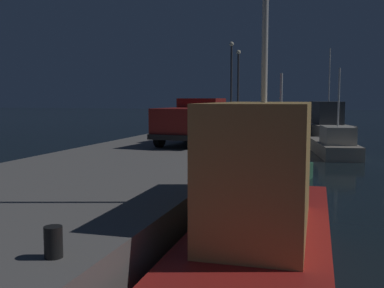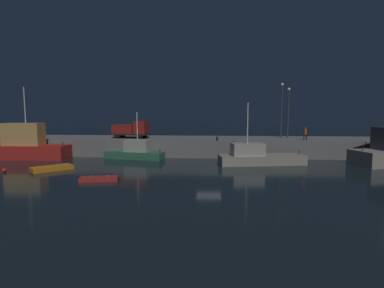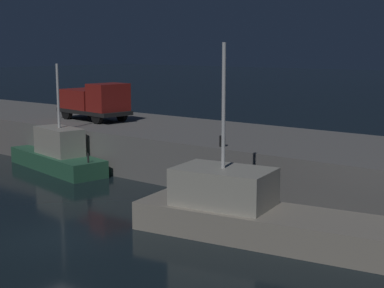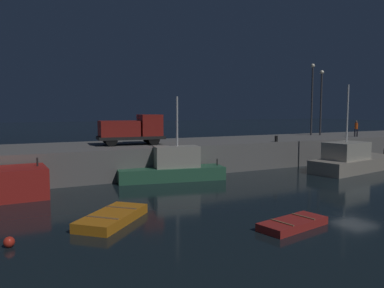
{
  "view_description": "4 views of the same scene",
  "coord_description": "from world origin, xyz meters",
  "px_view_note": "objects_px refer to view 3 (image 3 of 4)",
  "views": [
    {
      "loc": [
        -33.96,
        5.44,
        4.7
      ],
      "look_at": [
        -4.75,
        14.01,
        1.65
      ],
      "focal_mm": 42.89,
      "sensor_mm": 36.0,
      "label": 1
    },
    {
      "loc": [
        0.33,
        -30.05,
        6.06
      ],
      "look_at": [
        -2.49,
        11.45,
        1.57
      ],
      "focal_mm": 28.17,
      "sensor_mm": 36.0,
      "label": 2
    },
    {
      "loc": [
        16.63,
        -12.7,
        6.91
      ],
      "look_at": [
        -2.48,
        11.19,
        1.79
      ],
      "focal_mm": 54.35,
      "sensor_mm": 36.0,
      "label": 3
    },
    {
      "loc": [
        -20.67,
        -16.72,
        5.01
      ],
      "look_at": [
        -4.86,
        13.99,
        1.94
      ],
      "focal_mm": 35.27,
      "sensor_mm": 36.0,
      "label": 4
    }
  ],
  "objects_px": {
    "fishing_boat_blue": "(58,154)",
    "utility_truck": "(95,101)",
    "fishing_boat_white": "(254,214)",
    "bollard_east": "(222,141)"
  },
  "relations": [
    {
      "from": "fishing_boat_blue",
      "to": "utility_truck",
      "type": "xyz_separation_m",
      "value": [
        -1.61,
        4.34,
        2.64
      ]
    },
    {
      "from": "fishing_boat_blue",
      "to": "utility_truck",
      "type": "relative_size",
      "value": 1.46
    },
    {
      "from": "fishing_boat_white",
      "to": "bollard_east",
      "type": "distance_m",
      "value": 6.59
    },
    {
      "from": "utility_truck",
      "to": "bollard_east",
      "type": "height_order",
      "value": "utility_truck"
    },
    {
      "from": "fishing_boat_blue",
      "to": "bollard_east",
      "type": "height_order",
      "value": "fishing_boat_blue"
    },
    {
      "from": "fishing_boat_blue",
      "to": "fishing_boat_white",
      "type": "xyz_separation_m",
      "value": [
        15.14,
        -3.08,
        -0.0
      ]
    },
    {
      "from": "utility_truck",
      "to": "bollard_east",
      "type": "bearing_deg",
      "value": -13.89
    },
    {
      "from": "fishing_boat_white",
      "to": "bollard_east",
      "type": "xyz_separation_m",
      "value": [
        -4.6,
        4.42,
        1.66
      ]
    },
    {
      "from": "fishing_boat_white",
      "to": "bollard_east",
      "type": "relative_size",
      "value": 19.51
    },
    {
      "from": "utility_truck",
      "to": "bollard_east",
      "type": "distance_m",
      "value": 12.54
    }
  ]
}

